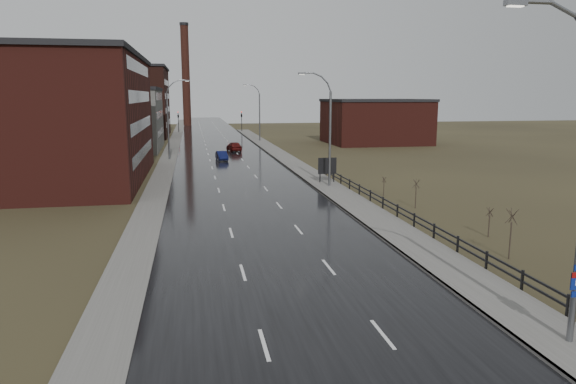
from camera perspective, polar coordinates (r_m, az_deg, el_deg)
name	(u,v)px	position (r m, az deg, el deg)	size (l,w,h in m)	color
road	(226,160)	(74.09, -6.89, 3.54)	(14.00, 300.00, 0.06)	black
sidewalk_right	(330,188)	(50.97, 4.68, 0.44)	(3.20, 180.00, 0.18)	#595651
curb_right	(315,189)	(50.59, 3.02, 0.38)	(0.16, 180.00, 0.18)	slate
sidewalk_left	(167,161)	(74.03, -13.24, 3.35)	(2.40, 260.00, 0.12)	#595651
warehouse_near	(34,118)	(60.68, -26.40, 7.35)	(22.44, 28.56, 13.50)	#471914
warehouse_mid	(112,119)	(92.44, -19.02, 7.69)	(16.32, 20.40, 10.50)	slate
warehouse_far	(108,102)	(122.78, -19.41, 9.42)	(26.52, 24.48, 15.50)	#331611
building_right	(375,121)	(101.70, 9.65, 7.76)	(18.36, 16.32, 8.50)	#471914
smokestack	(186,75)	(163.52, -11.29, 12.68)	(2.70, 2.70, 30.70)	#331611
streetlight_right_mid	(327,129)	(51.21, 4.38, 6.97)	(3.36, 0.28, 11.35)	slate
streetlight_left	(170,119)	(75.52, -12.98, 7.90)	(3.36, 0.28, 11.35)	slate
streetlight_right_far	(258,112)	(104.27, -3.34, 8.83)	(3.36, 0.28, 11.35)	slate
guardrail	(419,221)	(36.03, 14.30, -3.13)	(0.10, 53.05, 1.10)	black
shrub_c	(511,233)	(31.37, 23.52, -4.17)	(0.68, 0.72, 2.91)	#382D23
shrub_d	(489,221)	(35.87, 21.46, -3.07)	(0.47, 0.49, 1.96)	#382D23
shrub_e	(416,193)	(43.13, 14.03, -0.11)	(0.57, 0.60, 2.40)	#382D23
shrub_f	(384,186)	(48.13, 10.61, 0.70)	(0.42, 0.44, 1.76)	#382D23
billboard	(327,167)	(53.73, 4.38, 2.83)	(1.97, 0.17, 2.76)	black
traffic_light_left	(178,114)	(133.51, -12.12, 8.47)	(0.58, 2.73, 5.30)	black
traffic_light_right	(242,114)	(134.06, -5.19, 8.67)	(0.58, 2.73, 5.30)	black
car_near	(222,156)	(73.91, -7.37, 3.98)	(1.35, 3.87, 1.28)	#0C123F
car_far	(234,147)	(85.80, -6.01, 5.04)	(1.89, 4.71, 1.60)	#4B0E0C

